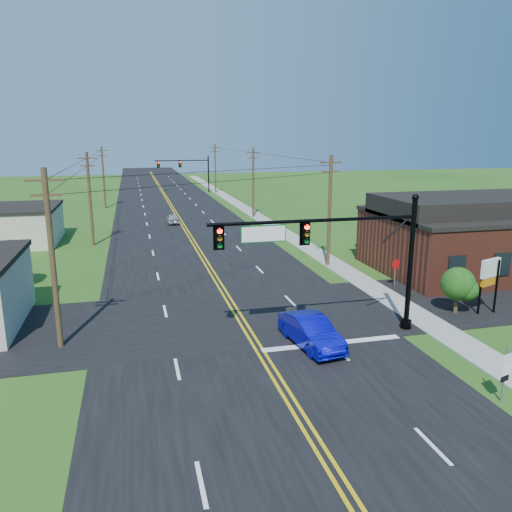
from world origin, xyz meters
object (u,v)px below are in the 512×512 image
object	(u,v)px
signal_mast_main	(334,250)
route_sign	(505,370)
stop_sign	(396,267)
blue_car	(311,332)
signal_mast_far	(185,168)

from	to	relation	value
signal_mast_main	route_sign	xyz separation A→B (m)	(4.08, -8.02, -3.36)
stop_sign	route_sign	bearing A→B (deg)	-120.84
blue_car	stop_sign	bearing A→B (deg)	33.42
route_sign	stop_sign	xyz separation A→B (m)	(3.72, 15.25, 0.08)
signal_mast_main	blue_car	world-z (taller)	signal_mast_main
signal_mast_main	stop_sign	distance (m)	11.13
blue_car	route_sign	world-z (taller)	route_sign
signal_mast_far	route_sign	world-z (taller)	signal_mast_far
blue_car	signal_mast_far	bearing A→B (deg)	80.63
signal_mast_main	blue_car	distance (m)	4.37
signal_mast_far	blue_car	distance (m)	73.11
signal_mast_far	stop_sign	size ratio (longest dim) A/B	5.38
signal_mast_far	blue_car	bearing A→B (deg)	-91.25
signal_mast_main	stop_sign	xyz separation A→B (m)	(7.80, 7.23, -3.28)
route_sign	stop_sign	distance (m)	15.70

